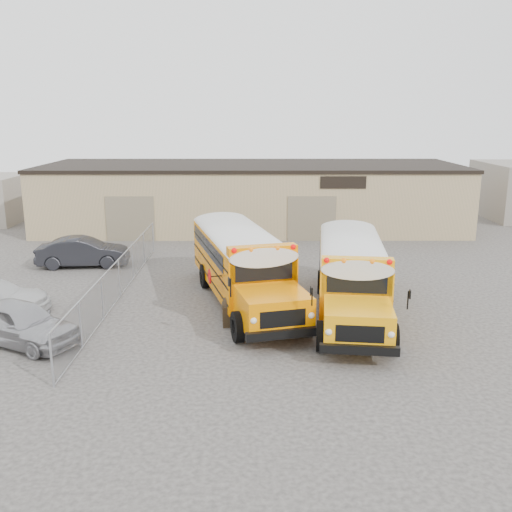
{
  "coord_description": "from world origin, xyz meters",
  "views": [
    {
      "loc": [
        0.21,
        -22.14,
        8.21
      ],
      "look_at": [
        0.29,
        4.39,
        1.6
      ],
      "focal_mm": 40.0,
      "sensor_mm": 36.0,
      "label": 1
    }
  ],
  "objects_px": {
    "car_silver": "(20,323)",
    "school_bus_left": "(214,230)",
    "school_bus_right": "(345,237)",
    "car_dark": "(83,252)",
    "tarp_bundle": "(233,309)"
  },
  "relations": [
    {
      "from": "school_bus_right",
      "to": "car_silver",
      "type": "distance_m",
      "value": 16.9
    },
    {
      "from": "tarp_bundle",
      "to": "car_dark",
      "type": "height_order",
      "value": "car_dark"
    },
    {
      "from": "school_bus_left",
      "to": "tarp_bundle",
      "type": "distance_m",
      "value": 9.97
    },
    {
      "from": "tarp_bundle",
      "to": "car_silver",
      "type": "relative_size",
      "value": 0.27
    },
    {
      "from": "school_bus_left",
      "to": "car_silver",
      "type": "height_order",
      "value": "school_bus_left"
    },
    {
      "from": "school_bus_left",
      "to": "tarp_bundle",
      "type": "bearing_deg",
      "value": -81.59
    },
    {
      "from": "school_bus_right",
      "to": "tarp_bundle",
      "type": "relative_size",
      "value": 8.65
    },
    {
      "from": "school_bus_left",
      "to": "car_dark",
      "type": "relative_size",
      "value": 2.37
    },
    {
      "from": "car_silver",
      "to": "school_bus_left",
      "type": "bearing_deg",
      "value": -1.41
    },
    {
      "from": "school_bus_right",
      "to": "car_silver",
      "type": "relative_size",
      "value": 2.32
    },
    {
      "from": "car_silver",
      "to": "car_dark",
      "type": "distance_m",
      "value": 11.04
    },
    {
      "from": "tarp_bundle",
      "to": "school_bus_left",
      "type": "bearing_deg",
      "value": 98.41
    },
    {
      "from": "car_silver",
      "to": "car_dark",
      "type": "bearing_deg",
      "value": 31.49
    },
    {
      "from": "school_bus_right",
      "to": "car_silver",
      "type": "bearing_deg",
      "value": -142.98
    },
    {
      "from": "car_dark",
      "to": "school_bus_right",
      "type": "bearing_deg",
      "value": -98.82
    }
  ]
}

